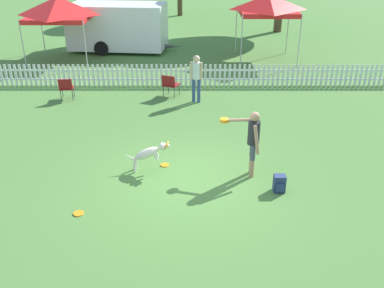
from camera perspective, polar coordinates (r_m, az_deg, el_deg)
name	(u,v)px	position (r m, az deg, el deg)	size (l,w,h in m)	color
ground_plane	(189,180)	(10.10, -0.38, -4.87)	(240.00, 240.00, 0.00)	#4C7A38
handler_person	(251,136)	(9.97, 7.87, 1.03)	(0.92, 0.69, 1.62)	tan
leaping_dog	(148,153)	(10.29, -5.84, -1.18)	(1.15, 0.29, 0.82)	beige
frisbee_near_handler	(164,165)	(10.75, -3.76, -2.81)	(0.21, 0.21, 0.02)	orange
frisbee_near_dog	(78,214)	(9.26, -15.00, -8.95)	(0.21, 0.21, 0.02)	orange
frisbee_midfield	(146,155)	(11.25, -6.14, -1.51)	(0.21, 0.21, 0.02)	orange
backpack_on_grass	(279,184)	(9.78, 11.46, -5.19)	(0.26, 0.25, 0.40)	navy
picket_fence	(190,75)	(16.47, -0.29, 9.19)	(18.35, 0.04, 0.83)	white
folding_chair_blue_left	(169,84)	(15.26, -3.07, 8.04)	(0.67, 0.67, 0.81)	#333338
folding_chair_center	(65,87)	(15.58, -16.56, 7.30)	(0.52, 0.54, 0.79)	#333338
canopy_tent_main	(267,4)	(20.01, 9.99, 17.85)	(2.52, 2.52, 2.90)	#B2B2B2
canopy_tent_secondary	(57,8)	(20.70, -17.50, 16.87)	(2.72, 2.72, 2.80)	#B2B2B2
spectator_standing	(195,74)	(14.57, 0.46, 9.28)	(0.41, 0.27, 1.63)	#334C7A
equipment_trailer	(117,26)	(22.13, -9.97, 15.23)	(5.52, 2.76, 2.24)	white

